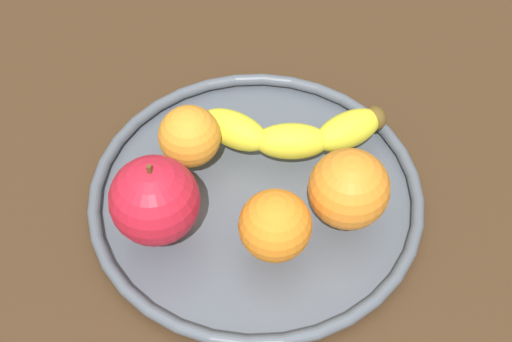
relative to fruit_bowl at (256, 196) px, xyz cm
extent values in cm
cube|color=#3E2917|center=(0.00, 0.00, -2.92)|extent=(114.53, 114.53, 4.00)
cylinder|color=#4F5561|center=(0.00, 0.00, -0.62)|extent=(31.02, 31.02, 0.60)
torus|color=#4F5561|center=(0.00, 0.00, 0.28)|extent=(32.31, 32.31, 1.20)
ellipsoid|color=yellow|center=(-3.57, 5.44, 2.68)|extent=(8.03, 5.41, 3.58)
ellipsoid|color=yellow|center=(2.23, 5.37, 2.68)|extent=(7.99, 5.26, 3.58)
ellipsoid|color=yellow|center=(7.32, 8.16, 2.68)|extent=(7.79, 7.65, 3.58)
ellipsoid|color=brown|center=(9.71, 10.44, 2.68)|extent=(3.18, 3.20, 2.51)
sphere|color=red|center=(-7.68, -6.24, 4.98)|extent=(8.19, 8.19, 8.19)
cylinder|color=#593819|center=(-7.68, -6.24, 9.27)|extent=(0.44, 0.44, 1.20)
sphere|color=orange|center=(8.77, -0.51, 4.62)|extent=(7.47, 7.47, 7.47)
sphere|color=orange|center=(-7.24, 2.53, 3.92)|extent=(6.08, 6.08, 6.08)
sphere|color=orange|center=(3.17, -5.70, 4.16)|extent=(6.55, 6.55, 6.55)
camera|label=1|loc=(10.94, -43.34, 60.74)|focal=54.77mm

